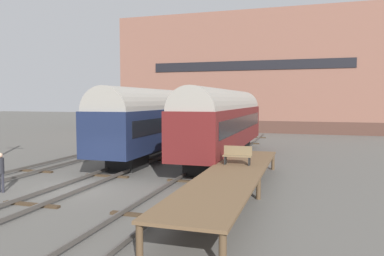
{
  "coord_description": "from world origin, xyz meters",
  "views": [
    {
      "loc": [
        10.59,
        -15.28,
        4.27
      ],
      "look_at": [
        2.47,
        11.11,
        2.2
      ],
      "focal_mm": 35.0,
      "sensor_mm": 36.0,
      "label": 1
    }
  ],
  "objects_px": {
    "train_car_maroon": "(224,120)",
    "train_car_navy": "(162,118)",
    "bench": "(238,155)",
    "person_worker": "(1,168)"
  },
  "relations": [
    {
      "from": "train_car_navy",
      "to": "bench",
      "type": "height_order",
      "value": "train_car_navy"
    },
    {
      "from": "train_car_maroon",
      "to": "person_worker",
      "type": "distance_m",
      "value": 14.85
    },
    {
      "from": "train_car_maroon",
      "to": "person_worker",
      "type": "height_order",
      "value": "train_car_maroon"
    },
    {
      "from": "train_car_maroon",
      "to": "train_car_navy",
      "type": "distance_m",
      "value": 4.95
    },
    {
      "from": "person_worker",
      "to": "train_car_maroon",
      "type": "bearing_deg",
      "value": 58.1
    },
    {
      "from": "person_worker",
      "to": "train_car_navy",
      "type": "bearing_deg",
      "value": 77.49
    },
    {
      "from": "train_car_maroon",
      "to": "bench",
      "type": "distance_m",
      "value": 8.54
    },
    {
      "from": "bench",
      "to": "person_worker",
      "type": "distance_m",
      "value": 11.15
    },
    {
      "from": "bench",
      "to": "person_worker",
      "type": "xyz_separation_m",
      "value": [
        -10.22,
        -4.43,
        -0.46
      ]
    },
    {
      "from": "train_car_maroon",
      "to": "person_worker",
      "type": "relative_size",
      "value": 9.2
    }
  ]
}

